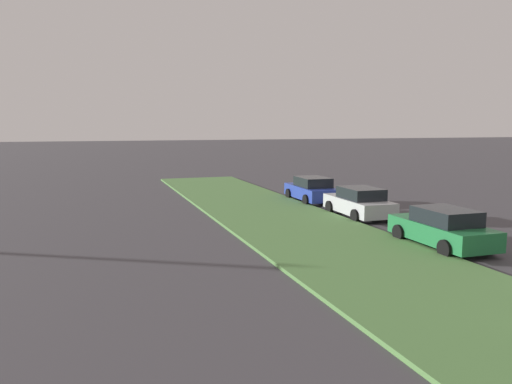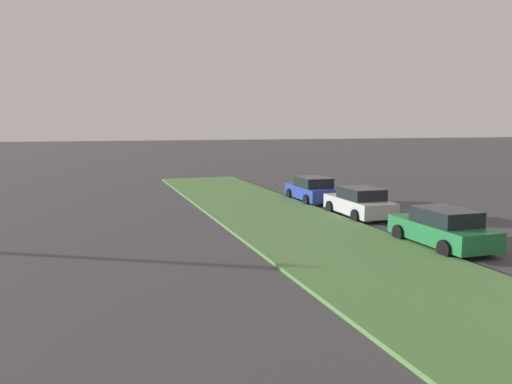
% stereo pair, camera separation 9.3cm
% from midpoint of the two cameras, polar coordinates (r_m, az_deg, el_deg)
% --- Properties ---
extents(grass_median, '(60.00, 6.00, 0.12)m').
position_cam_midpoint_polar(grass_median, '(14.48, 18.85, -10.51)').
color(grass_median, '#517F42').
rests_on(grass_median, ground).
extents(parked_car_green, '(4.32, 2.05, 1.47)m').
position_cam_midpoint_polar(parked_car_green, '(19.55, 20.71, -3.92)').
color(parked_car_green, '#1E6B38').
rests_on(parked_car_green, ground).
extents(parked_car_silver, '(4.34, 2.09, 1.47)m').
position_cam_midpoint_polar(parked_car_silver, '(24.88, 11.87, -1.20)').
color(parked_car_silver, '#B2B5BA').
rests_on(parked_car_silver, ground).
extents(parked_car_blue, '(4.34, 2.09, 1.47)m').
position_cam_midpoint_polar(parked_car_blue, '(29.43, 6.56, 0.26)').
color(parked_car_blue, '#23389E').
rests_on(parked_car_blue, ground).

